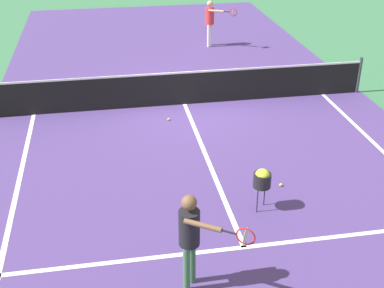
{
  "coord_description": "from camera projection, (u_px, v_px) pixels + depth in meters",
  "views": [
    {
      "loc": [
        -2.15,
        -13.33,
        5.8
      ],
      "look_at": [
        -0.55,
        -4.3,
        1.0
      ],
      "focal_mm": 48.85,
      "sensor_mm": 36.0,
      "label": 1
    }
  ],
  "objects": [
    {
      "name": "tennis_ball_near_net",
      "position": [
        169.0,
        119.0,
        13.69
      ],
      "size": [
        0.07,
        0.07,
        0.07
      ],
      "primitive_type": "sphere",
      "color": "#CCE033",
      "rests_on": "ground_plane"
    },
    {
      "name": "line_center_service",
      "position": [
        207.0,
        159.0,
        11.86
      ],
      "size": [
        0.1,
        6.4,
        0.01
      ],
      "primitive_type": "cube",
      "color": "white",
      "rests_on": "ground_plane"
    },
    {
      "name": "line_service_near",
      "position": [
        244.0,
        247.0,
        9.07
      ],
      "size": [
        8.22,
        0.1,
        0.01
      ],
      "primitive_type": "cube",
      "color": "white",
      "rests_on": "ground_plane"
    },
    {
      "name": "player_far",
      "position": [
        210.0,
        18.0,
        19.07
      ],
      "size": [
        1.02,
        0.88,
        1.68
      ],
      "color": "white",
      "rests_on": "ground_plane"
    },
    {
      "name": "tennis_ball_mid_court",
      "position": [
        281.0,
        185.0,
        10.82
      ],
      "size": [
        0.07,
        0.07,
        0.07
      ],
      "primitive_type": "sphere",
      "color": "#CCE033",
      "rests_on": "ground_plane"
    },
    {
      "name": "line_sideline_left",
      "position": [
        2.0,
        257.0,
        8.83
      ],
      "size": [
        0.1,
        11.89,
        0.01
      ],
      "primitive_type": "cube",
      "color": "white",
      "rests_on": "ground_plane"
    },
    {
      "name": "net",
      "position": [
        184.0,
        88.0,
        14.43
      ],
      "size": [
        10.42,
        0.09,
        1.07
      ],
      "color": "#33383D",
      "rests_on": "ground_plane"
    },
    {
      "name": "ball_hopper",
      "position": [
        262.0,
        179.0,
        9.81
      ],
      "size": [
        0.34,
        0.34,
        0.87
      ],
      "color": "black",
      "rests_on": "ground_plane"
    },
    {
      "name": "court_surface_inbounds",
      "position": [
        185.0,
        104.0,
        14.65
      ],
      "size": [
        10.62,
        24.4,
        0.0
      ],
      "primitive_type": "cube",
      "color": "#4C387A",
      "rests_on": "ground_plane"
    },
    {
      "name": "player_near",
      "position": [
        191.0,
        232.0,
        7.73
      ],
      "size": [
        0.96,
        0.93,
        1.69
      ],
      "color": "#3F7247",
      "rests_on": "ground_plane"
    },
    {
      "name": "ground_plane",
      "position": [
        185.0,
        104.0,
        14.65
      ],
      "size": [
        60.0,
        60.0,
        0.0
      ],
      "primitive_type": "plane",
      "color": "#38724C"
    }
  ]
}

